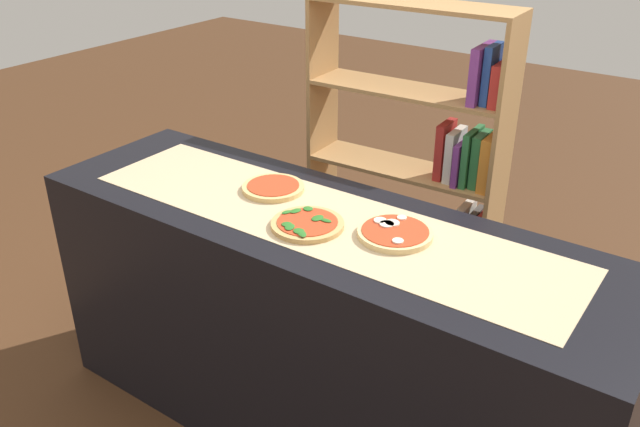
% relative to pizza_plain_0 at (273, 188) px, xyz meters
% --- Properties ---
extents(ground_plane, '(12.00, 12.00, 0.00)m').
position_rel_pizza_plain_0_xyz_m(ground_plane, '(0.27, -0.08, -0.95)').
color(ground_plane, '#4C2D19').
extents(counter, '(2.15, 0.65, 0.94)m').
position_rel_pizza_plain_0_xyz_m(counter, '(0.27, -0.08, -0.48)').
color(counter, black).
rests_on(counter, ground_plane).
extents(parchment_paper, '(1.77, 0.44, 0.00)m').
position_rel_pizza_plain_0_xyz_m(parchment_paper, '(0.27, -0.08, -0.01)').
color(parchment_paper, tan).
rests_on(parchment_paper, counter).
extents(pizza_plain_0, '(0.23, 0.23, 0.02)m').
position_rel_pizza_plain_0_xyz_m(pizza_plain_0, '(0.00, 0.00, 0.00)').
color(pizza_plain_0, '#DBB26B').
rests_on(pizza_plain_0, parchment_paper).
extents(pizza_spinach_1, '(0.24, 0.24, 0.02)m').
position_rel_pizza_plain_0_xyz_m(pizza_spinach_1, '(0.27, -0.16, -0.00)').
color(pizza_spinach_1, tan).
rests_on(pizza_spinach_1, parchment_paper).
extents(pizza_mozzarella_2, '(0.24, 0.24, 0.03)m').
position_rel_pizza_plain_0_xyz_m(pizza_mozzarella_2, '(0.54, -0.05, 0.00)').
color(pizza_mozzarella_2, '#E5C17F').
rests_on(pizza_mozzarella_2, parchment_paper).
extents(bookshelf, '(0.93, 0.28, 1.50)m').
position_rel_pizza_plain_0_xyz_m(bookshelf, '(0.23, 0.84, -0.22)').
color(bookshelf, '#A87A47').
rests_on(bookshelf, ground_plane).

